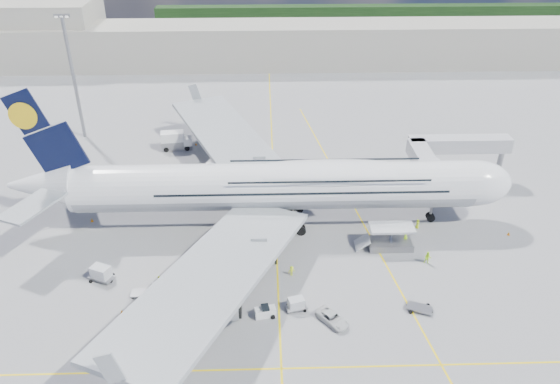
{
  "coord_description": "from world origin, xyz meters",
  "views": [
    {
      "loc": [
        -1.46,
        -63.28,
        48.04
      ],
      "look_at": [
        0.69,
        8.0,
        6.87
      ],
      "focal_mm": 35.0,
      "sensor_mm": 36.0,
      "label": 1
    }
  ],
  "objects_px": {
    "cone_wing_right_inner": "(202,314)",
    "crew_wing": "(159,282)",
    "dolly_nose_far": "(420,308)",
    "cone_wing_left_outer": "(196,144)",
    "dolly_nose_near": "(296,304)",
    "cone_wing_right_outer": "(122,312)",
    "crew_loader": "(428,258)",
    "crew_nose": "(405,239)",
    "dolly_back": "(162,290)",
    "dolly_row_a": "(101,273)",
    "cargo_loader": "(389,240)",
    "catering_truck_inner": "(226,176)",
    "jet_bridge": "(446,152)",
    "catering_truck_outer": "(176,141)",
    "dolly_row_c": "(143,293)",
    "light_mast": "(73,76)",
    "cone_nose": "(509,233)",
    "crew_van": "(418,224)",
    "dolly_row_b": "(176,290)",
    "cone_tail": "(92,220)",
    "cone_wing_left_inner": "(266,187)",
    "service_van": "(332,318)",
    "crew_tug": "(292,271)",
    "airliner": "(277,186)",
    "baggage_tug": "(265,312)"
  },
  "relations": [
    {
      "from": "cone_wing_right_inner",
      "to": "crew_wing",
      "type": "bearing_deg",
      "value": 137.87
    },
    {
      "from": "dolly_nose_far",
      "to": "cone_wing_left_outer",
      "type": "xyz_separation_m",
      "value": [
        -33.75,
        50.78,
        -0.11
      ]
    },
    {
      "from": "dolly_nose_near",
      "to": "cone_wing_right_outer",
      "type": "bearing_deg",
      "value": 164.87
    },
    {
      "from": "crew_loader",
      "to": "crew_nose",
      "type": "bearing_deg",
      "value": 131.41
    },
    {
      "from": "dolly_back",
      "to": "cone_wing_left_outer",
      "type": "xyz_separation_m",
      "value": [
        -0.47,
        47.06,
        -0.83
      ]
    },
    {
      "from": "dolly_nose_far",
      "to": "cone_wing_right_inner",
      "type": "distance_m",
      "value": 27.73
    },
    {
      "from": "dolly_nose_far",
      "to": "dolly_row_a",
      "type": "bearing_deg",
      "value": -165.75
    },
    {
      "from": "cargo_loader",
      "to": "catering_truck_inner",
      "type": "xyz_separation_m",
      "value": [
        -25.33,
        19.45,
        0.87
      ]
    },
    {
      "from": "jet_bridge",
      "to": "catering_truck_outer",
      "type": "distance_m",
      "value": 52.43
    },
    {
      "from": "dolly_row_c",
      "to": "dolly_back",
      "type": "relative_size",
      "value": 0.89
    },
    {
      "from": "dolly_row_c",
      "to": "crew_loader",
      "type": "distance_m",
      "value": 39.91
    },
    {
      "from": "dolly_row_c",
      "to": "dolly_nose_far",
      "type": "bearing_deg",
      "value": -6.98
    },
    {
      "from": "catering_truck_outer",
      "to": "cone_wing_left_outer",
      "type": "bearing_deg",
      "value": 18.15
    },
    {
      "from": "light_mast",
      "to": "cone_nose",
      "type": "distance_m",
      "value": 86.7
    },
    {
      "from": "crew_van",
      "to": "light_mast",
      "type": "bearing_deg",
      "value": 40.95
    },
    {
      "from": "dolly_back",
      "to": "crew_van",
      "type": "height_order",
      "value": "dolly_back"
    },
    {
      "from": "dolly_row_c",
      "to": "cone_wing_right_outer",
      "type": "bearing_deg",
      "value": -120.61
    },
    {
      "from": "catering_truck_inner",
      "to": "crew_loader",
      "type": "bearing_deg",
      "value": -19.89
    },
    {
      "from": "catering_truck_inner",
      "to": "crew_loader",
      "type": "height_order",
      "value": "catering_truck_inner"
    },
    {
      "from": "dolly_row_b",
      "to": "cone_nose",
      "type": "bearing_deg",
      "value": 15.44
    },
    {
      "from": "cargo_loader",
      "to": "crew_van",
      "type": "distance_m",
      "value": 7.45
    },
    {
      "from": "cone_tail",
      "to": "light_mast",
      "type": "bearing_deg",
      "value": 107.27
    },
    {
      "from": "light_mast",
      "to": "crew_loader",
      "type": "xyz_separation_m",
      "value": [
        61.53,
        -46.27,
        -12.22
      ]
    },
    {
      "from": "crew_wing",
      "to": "cone_wing_left_inner",
      "type": "height_order",
      "value": "crew_wing"
    },
    {
      "from": "service_van",
      "to": "dolly_row_c",
      "type": "bearing_deg",
      "value": 129.55
    },
    {
      "from": "crew_van",
      "to": "cone_tail",
      "type": "bearing_deg",
      "value": 67.93
    },
    {
      "from": "cargo_loader",
      "to": "dolly_nose_near",
      "type": "distance_m",
      "value": 19.68
    },
    {
      "from": "crew_loader",
      "to": "dolly_nose_near",
      "type": "bearing_deg",
      "value": -138.45
    },
    {
      "from": "crew_tug",
      "to": "cone_wing_right_inner",
      "type": "height_order",
      "value": "crew_tug"
    },
    {
      "from": "airliner",
      "to": "baggage_tug",
      "type": "xyz_separation_m",
      "value": [
        -2.01,
        -21.45,
        -6.14
      ]
    },
    {
      "from": "airliner",
      "to": "catering_truck_inner",
      "type": "xyz_separation_m",
      "value": [
        -8.77,
        12.34,
        -4.75
      ]
    },
    {
      "from": "baggage_tug",
      "to": "jet_bridge",
      "type": "bearing_deg",
      "value": 34.68
    },
    {
      "from": "jet_bridge",
      "to": "crew_wing",
      "type": "distance_m",
      "value": 53.13
    },
    {
      "from": "airliner",
      "to": "cone_wing_left_outer",
      "type": "relative_size",
      "value": 151.22
    },
    {
      "from": "cargo_loader",
      "to": "cone_wing_left_inner",
      "type": "relative_size",
      "value": 13.53
    },
    {
      "from": "light_mast",
      "to": "crew_tug",
      "type": "xyz_separation_m",
      "value": [
        41.97,
        -48.37,
        -12.44
      ]
    },
    {
      "from": "crew_nose",
      "to": "cone_tail",
      "type": "bearing_deg",
      "value": 146.14
    },
    {
      "from": "dolly_nose_far",
      "to": "dolly_row_b",
      "type": "bearing_deg",
      "value": -162.57
    },
    {
      "from": "cargo_loader",
      "to": "cone_wing_right_inner",
      "type": "xyz_separation_m",
      "value": [
        -26.57,
        -13.94,
        -0.98
      ]
    },
    {
      "from": "cone_wing_left_inner",
      "to": "baggage_tug",
      "type": "bearing_deg",
      "value": -90.54
    },
    {
      "from": "airliner",
      "to": "baggage_tug",
      "type": "distance_m",
      "value": 22.41
    },
    {
      "from": "dolly_row_c",
      "to": "baggage_tug",
      "type": "relative_size",
      "value": 1.11
    },
    {
      "from": "service_van",
      "to": "crew_loader",
      "type": "height_order",
      "value": "crew_loader"
    },
    {
      "from": "dolly_row_c",
      "to": "cone_nose",
      "type": "height_order",
      "value": "cone_nose"
    },
    {
      "from": "light_mast",
      "to": "cone_tail",
      "type": "xyz_separation_m",
      "value": [
        10.48,
        -33.71,
        -12.92
      ]
    },
    {
      "from": "jet_bridge",
      "to": "catering_truck_inner",
      "type": "height_order",
      "value": "jet_bridge"
    },
    {
      "from": "airliner",
      "to": "service_van",
      "type": "xyz_separation_m",
      "value": [
        6.29,
        -22.76,
        -6.23
      ]
    },
    {
      "from": "airliner",
      "to": "catering_truck_outer",
      "type": "relative_size",
      "value": 12.07
    },
    {
      "from": "dolly_nose_far",
      "to": "cone_wing_right_outer",
      "type": "height_order",
      "value": "cone_wing_right_outer"
    },
    {
      "from": "crew_van",
      "to": "cone_wing_right_outer",
      "type": "distance_m",
      "value": 46.09
    }
  ]
}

